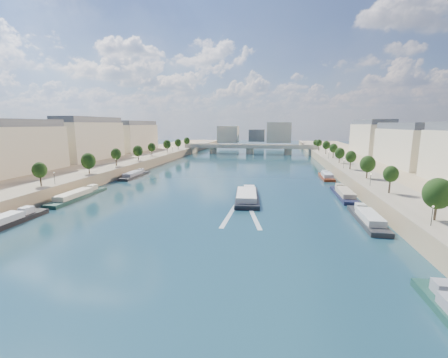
% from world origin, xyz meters
% --- Properties ---
extents(ground, '(700.00, 700.00, 0.00)m').
position_xyz_m(ground, '(0.00, 100.00, 0.00)').
color(ground, '#0B2A34').
rests_on(ground, ground).
extents(quay_left, '(44.00, 520.00, 5.00)m').
position_xyz_m(quay_left, '(-72.00, 100.00, 2.50)').
color(quay_left, '#9E8460').
rests_on(quay_left, ground).
extents(quay_right, '(44.00, 520.00, 5.00)m').
position_xyz_m(quay_right, '(72.00, 100.00, 2.50)').
color(quay_right, '#9E8460').
rests_on(quay_right, ground).
extents(pave_left, '(14.00, 520.00, 0.10)m').
position_xyz_m(pave_left, '(-57.00, 100.00, 5.05)').
color(pave_left, gray).
rests_on(pave_left, quay_left).
extents(pave_right, '(14.00, 520.00, 0.10)m').
position_xyz_m(pave_right, '(57.00, 100.00, 5.05)').
color(pave_right, gray).
rests_on(pave_right, quay_right).
extents(trees_left, '(4.80, 268.80, 8.26)m').
position_xyz_m(trees_left, '(-55.00, 102.00, 10.48)').
color(trees_left, '#382B1E').
rests_on(trees_left, ground).
extents(trees_right, '(4.80, 268.80, 8.26)m').
position_xyz_m(trees_right, '(55.00, 110.00, 10.48)').
color(trees_right, '#382B1E').
rests_on(trees_right, ground).
extents(lamps_left, '(0.36, 200.36, 4.28)m').
position_xyz_m(lamps_left, '(-52.50, 90.00, 7.78)').
color(lamps_left, black).
rests_on(lamps_left, ground).
extents(lamps_right, '(0.36, 200.36, 4.28)m').
position_xyz_m(lamps_right, '(52.50, 105.00, 7.78)').
color(lamps_right, black).
rests_on(lamps_right, ground).
extents(buildings_left, '(16.00, 226.00, 23.20)m').
position_xyz_m(buildings_left, '(-85.00, 112.00, 16.45)').
color(buildings_left, beige).
rests_on(buildings_left, ground).
extents(buildings_right, '(16.00, 226.00, 23.20)m').
position_xyz_m(buildings_right, '(85.00, 112.00, 16.45)').
color(buildings_right, beige).
rests_on(buildings_right, ground).
extents(skyline, '(79.00, 42.00, 22.00)m').
position_xyz_m(skyline, '(3.19, 319.52, 14.66)').
color(skyline, beige).
rests_on(skyline, ground).
extents(bridge, '(112.00, 12.00, 8.15)m').
position_xyz_m(bridge, '(0.00, 237.11, 5.08)').
color(bridge, '#C1B79E').
rests_on(bridge, ground).
extents(tour_barge, '(10.06, 27.49, 3.72)m').
position_xyz_m(tour_barge, '(12.17, 79.81, 1.00)').
color(tour_barge, black).
rests_on(tour_barge, ground).
extents(wake, '(10.74, 26.03, 0.04)m').
position_xyz_m(wake, '(12.17, 63.19, 0.02)').
color(wake, silver).
rests_on(wake, ground).
extents(moored_barges_left, '(5.00, 155.58, 3.60)m').
position_xyz_m(moored_barges_left, '(-45.50, 46.26, 0.84)').
color(moored_barges_left, '#1C233E').
rests_on(moored_barges_left, ground).
extents(moored_barges_right, '(5.00, 157.79, 3.60)m').
position_xyz_m(moored_barges_right, '(45.50, 55.21, 0.84)').
color(moored_barges_right, black).
rests_on(moored_barges_right, ground).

